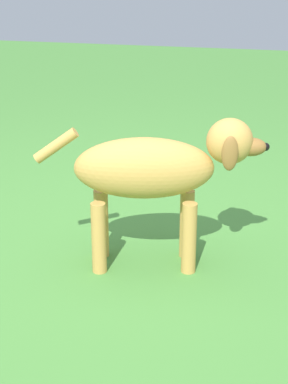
# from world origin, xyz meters

# --- Properties ---
(ground) EXTENTS (14.00, 14.00, 0.00)m
(ground) POSITION_xyz_m (0.00, 0.00, 0.00)
(ground) COLOR #478438
(dog) EXTENTS (0.38, 0.93, 0.64)m
(dog) POSITION_xyz_m (0.01, 0.20, 0.43)
(dog) COLOR #C69347
(dog) RESTS_ON ground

